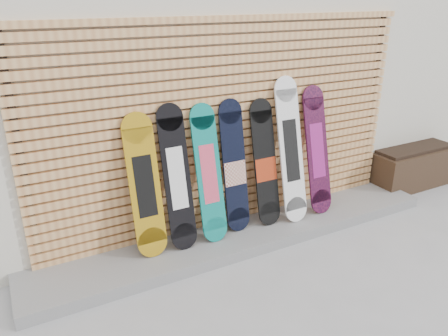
{
  "coord_description": "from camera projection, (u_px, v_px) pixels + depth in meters",
  "views": [
    {
      "loc": [
        -2.29,
        -2.84,
        2.49
      ],
      "look_at": [
        -0.36,
        0.75,
        0.85
      ],
      "focal_mm": 35.0,
      "sensor_mm": 36.0,
      "label": 1
    }
  ],
  "objects": [
    {
      "name": "snowboard_2",
      "position": [
        209.0,
        174.0,
        4.35
      ],
      "size": [
        0.26,
        0.35,
        1.38
      ],
      "color": "#0C7A72",
      "rests_on": "concrete_step"
    },
    {
      "name": "planter_box",
      "position": [
        410.0,
        166.0,
        5.99
      ],
      "size": [
        1.25,
        0.52,
        0.56
      ],
      "color": "#2E2014",
      "rests_on": "ground"
    },
    {
      "name": "ground",
      "position": [
        293.0,
        268.0,
        4.25
      ],
      "size": [
        80.0,
        80.0,
        0.0
      ],
      "primitive_type": "plane",
      "color": "#949497",
      "rests_on": "ground"
    },
    {
      "name": "snowboard_6",
      "position": [
        317.0,
        151.0,
        4.93
      ],
      "size": [
        0.28,
        0.38,
        1.43
      ],
      "color": "black",
      "rests_on": "concrete_step"
    },
    {
      "name": "snowboard_3",
      "position": [
        234.0,
        168.0,
        4.52
      ],
      "size": [
        0.26,
        0.27,
        1.39
      ],
      "color": "black",
      "rests_on": "concrete_step"
    },
    {
      "name": "snowboard_0",
      "position": [
        145.0,
        186.0,
        4.08
      ],
      "size": [
        0.3,
        0.31,
        1.38
      ],
      "color": "#AC7F12",
      "rests_on": "concrete_step"
    },
    {
      "name": "snowboard_5",
      "position": [
        291.0,
        151.0,
        4.73
      ],
      "size": [
        0.28,
        0.4,
        1.56
      ],
      "color": "white",
      "rests_on": "concrete_step"
    },
    {
      "name": "snowboard_4",
      "position": [
        265.0,
        164.0,
        4.67
      ],
      "size": [
        0.27,
        0.32,
        1.36
      ],
      "color": "black",
      "rests_on": "concrete_step"
    },
    {
      "name": "slat_wall",
      "position": [
        232.0,
        126.0,
        4.53
      ],
      "size": [
        4.26,
        0.08,
        2.29
      ],
      "color": "tan",
      "rests_on": "ground"
    },
    {
      "name": "building",
      "position": [
        189.0,
        41.0,
        6.66
      ],
      "size": [
        12.0,
        5.0,
        3.6
      ],
      "primitive_type": "cube",
      "color": "beige",
      "rests_on": "ground"
    },
    {
      "name": "snowboard_1",
      "position": [
        177.0,
        178.0,
        4.2
      ],
      "size": [
        0.27,
        0.33,
        1.42
      ],
      "color": "black",
      "rests_on": "concrete_step"
    },
    {
      "name": "concrete_step",
      "position": [
        244.0,
        234.0,
        4.72
      ],
      "size": [
        4.6,
        0.7,
        0.12
      ],
      "primitive_type": "cube",
      "color": "slate",
      "rests_on": "ground"
    }
  ]
}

